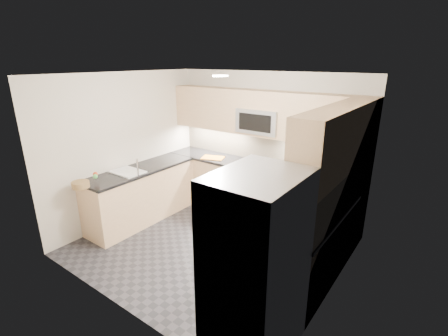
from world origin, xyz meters
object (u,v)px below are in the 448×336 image
at_px(refrigerator, 256,267).
at_px(cutting_board, 213,158).
at_px(fruit_basket, 81,185).
at_px(utensil_bowl, 343,180).
at_px(gas_range, 255,192).
at_px(microwave, 261,121).

bearing_deg(refrigerator, cutting_board, 134.73).
relative_size(cutting_board, fruit_basket, 1.64).
bearing_deg(cutting_board, utensil_bowl, 0.87).
bearing_deg(refrigerator, gas_range, 120.88).
height_order(utensil_bowl, cutting_board, utensil_bowl).
relative_size(utensil_bowl, cutting_board, 0.76).
distance_m(refrigerator, fruit_basket, 2.96).
height_order(microwave, refrigerator, microwave).
relative_size(microwave, refrigerator, 0.42).
bearing_deg(refrigerator, fruit_basket, 178.27).
bearing_deg(fruit_basket, utensil_bowl, 37.31).
height_order(microwave, fruit_basket, microwave).
xyz_separation_m(microwave, cutting_board, (-0.87, -0.20, -0.75)).
distance_m(cutting_board, fruit_basket, 2.34).
xyz_separation_m(gas_range, refrigerator, (1.45, -2.43, 0.45)).
xyz_separation_m(gas_range, utensil_bowl, (1.49, -0.04, 0.57)).
bearing_deg(microwave, refrigerator, -60.38).
bearing_deg(microwave, cutting_board, -166.81).
height_order(microwave, utensil_bowl, microwave).
xyz_separation_m(gas_range, microwave, (0.00, 0.12, 1.24)).
distance_m(microwave, refrigerator, 3.04).
bearing_deg(utensil_bowl, gas_range, 178.32).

